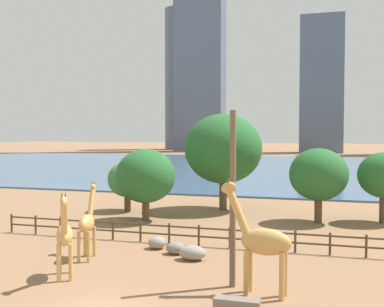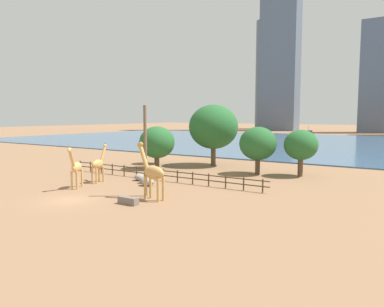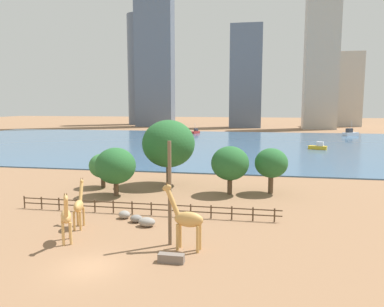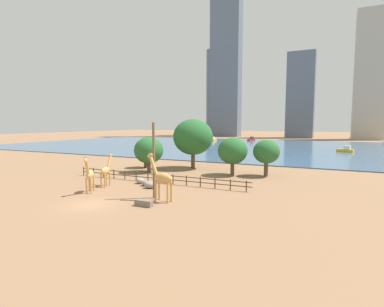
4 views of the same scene
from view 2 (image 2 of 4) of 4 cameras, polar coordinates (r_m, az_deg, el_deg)
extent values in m
plane|color=#8C6647|center=(103.51, 19.20, 1.55)|extent=(400.00, 400.00, 0.00)
cube|color=#3D6084|center=(100.61, 18.77, 1.51)|extent=(180.00, 86.00, 0.20)
cylinder|color=tan|center=(41.87, -13.97, -3.00)|extent=(0.24, 0.24, 1.68)
cylinder|color=tan|center=(41.59, -13.37, -3.04)|extent=(0.24, 0.24, 1.68)
cylinder|color=tan|center=(40.81, -14.97, -3.25)|extent=(0.24, 0.24, 1.68)
cylinder|color=tan|center=(40.52, -14.37, -3.30)|extent=(0.24, 0.24, 1.68)
ellipsoid|color=tan|center=(41.04, -14.20, -1.59)|extent=(1.18, 1.98, 0.97)
cylinder|color=tan|center=(41.87, -13.38, -0.03)|extent=(0.57, 1.18, 1.78)
ellipsoid|color=tan|center=(42.16, -13.08, 1.13)|extent=(0.47, 0.77, 0.63)
cone|color=brown|center=(42.18, -13.18, 1.52)|extent=(0.11, 0.11, 0.18)
cone|color=brown|center=(42.10, -13.01, 1.51)|extent=(0.11, 0.11, 0.18)
cylinder|color=tan|center=(37.89, -17.09, -3.94)|extent=(0.28, 0.28, 1.76)
cylinder|color=tan|center=(38.08, -17.86, -3.92)|extent=(0.28, 0.28, 1.76)
cylinder|color=tan|center=(39.16, -16.42, -3.61)|extent=(0.28, 0.28, 1.76)
cylinder|color=tan|center=(39.34, -17.17, -3.59)|extent=(0.28, 0.28, 1.76)
ellipsoid|color=tan|center=(38.44, -17.18, -2.02)|extent=(1.67, 2.07, 1.02)
cylinder|color=tan|center=(37.18, -17.86, -0.67)|extent=(0.91, 1.23, 1.85)
ellipsoid|color=tan|center=(36.65, -18.17, 0.56)|extent=(0.66, 0.81, 0.67)
cone|color=brown|center=(36.59, -18.07, 1.02)|extent=(0.13, 0.13, 0.19)
cone|color=brown|center=(36.65, -18.30, 1.02)|extent=(0.13, 0.13, 0.19)
cylinder|color=tan|center=(32.22, -7.14, -5.21)|extent=(0.26, 0.26, 2.00)
cylinder|color=tan|center=(32.63, -6.34, -5.06)|extent=(0.26, 0.26, 2.00)
cylinder|color=tan|center=(31.12, -5.20, -5.58)|extent=(0.26, 0.26, 2.00)
cylinder|color=tan|center=(31.55, -4.40, -5.42)|extent=(0.26, 0.26, 2.00)
ellipsoid|color=tan|center=(31.64, -5.81, -2.92)|extent=(2.29, 1.12, 1.16)
cylinder|color=tan|center=(32.39, -7.38, -0.52)|extent=(1.23, 0.49, 2.17)
ellipsoid|color=tan|center=(32.61, -7.92, 1.31)|extent=(0.87, 0.45, 0.71)
cone|color=brown|center=(32.53, -8.05, 1.89)|extent=(0.12, 0.12, 0.21)
cone|color=brown|center=(32.65, -7.81, 1.91)|extent=(0.12, 0.12, 0.21)
cylinder|color=brown|center=(33.07, -7.13, 0.36)|extent=(0.28, 0.28, 8.02)
ellipsoid|color=gray|center=(38.39, -6.80, -4.32)|extent=(1.52, 1.08, 0.81)
ellipsoid|color=gray|center=(39.95, -7.32, -4.01)|extent=(1.14, 0.92, 0.69)
ellipsoid|color=gray|center=(41.57, -8.07, -3.60)|extent=(1.10, 1.00, 0.75)
cube|color=#72665B|center=(30.78, -9.70, -7.10)|extent=(1.80, 0.60, 0.60)
cylinder|color=#4C3826|center=(50.71, -16.66, -1.77)|extent=(0.14, 0.14, 1.30)
cylinder|color=#4C3826|center=(49.23, -15.21, -1.95)|extent=(0.14, 0.14, 1.30)
cylinder|color=#4C3826|center=(47.79, -13.67, -2.14)|extent=(0.14, 0.14, 1.30)
cylinder|color=#4C3826|center=(46.39, -12.04, -2.34)|extent=(0.14, 0.14, 1.30)
cylinder|color=#4C3826|center=(45.02, -10.31, -2.55)|extent=(0.14, 0.14, 1.30)
cylinder|color=#4C3826|center=(43.70, -8.46, -2.78)|extent=(0.14, 0.14, 1.30)
cylinder|color=#4C3826|center=(42.43, -6.51, -3.01)|extent=(0.14, 0.14, 1.30)
cylinder|color=#4C3826|center=(41.21, -4.43, -3.25)|extent=(0.14, 0.14, 1.30)
cylinder|color=#4C3826|center=(40.05, -2.24, -3.50)|extent=(0.14, 0.14, 1.30)
cylinder|color=#4C3826|center=(38.95, 0.09, -3.76)|extent=(0.14, 0.14, 1.30)
cylinder|color=#4C3826|center=(37.92, 2.55, -4.03)|extent=(0.14, 0.14, 1.30)
cylinder|color=#4C3826|center=(36.97, 5.14, -4.31)|extent=(0.14, 0.14, 1.30)
cylinder|color=#4C3826|center=(36.09, 7.87, -4.59)|extent=(0.14, 0.14, 1.30)
cylinder|color=#4C3826|center=(35.31, 10.73, -4.87)|extent=(0.14, 0.14, 1.30)
cube|color=#4C3826|center=(41.54, -5.14, -2.55)|extent=(26.10, 0.08, 0.10)
cube|color=#4C3826|center=(41.62, -5.14, -3.26)|extent=(26.10, 0.08, 0.10)
cylinder|color=brown|center=(55.49, -5.46, -0.84)|extent=(0.56, 0.56, 1.44)
ellipsoid|color=#387A3D|center=(55.29, -5.48, 1.34)|extent=(3.49, 3.49, 3.14)
cylinder|color=brown|center=(46.21, 9.95, -1.92)|extent=(0.58, 0.58, 1.95)
ellipsoid|color=#26602D|center=(45.93, 10.01, 1.51)|extent=(4.50, 4.50, 4.05)
cylinder|color=brown|center=(50.34, -5.32, -1.38)|extent=(0.58, 0.58, 1.68)
ellipsoid|color=#26602D|center=(50.07, -5.35, 1.71)|extent=(4.72, 4.72, 4.25)
cylinder|color=brown|center=(45.76, 16.17, -2.03)|extent=(0.61, 0.61, 2.13)
ellipsoid|color=#26602D|center=(45.49, 16.27, 1.27)|extent=(3.94, 3.94, 3.55)
cylinder|color=brown|center=(53.26, 3.26, -0.39)|extent=(0.68, 0.68, 2.76)
ellipsoid|color=#26602D|center=(52.97, 3.29, 4.09)|extent=(6.95, 6.95, 6.25)
cube|color=#B22D28|center=(135.04, 17.37, 2.79)|extent=(2.79, 4.32, 0.81)
cube|color=#333338|center=(135.40, 17.51, 3.17)|extent=(1.42, 1.71, 0.98)
cylinder|color=silver|center=(134.80, 17.34, 3.57)|extent=(0.15, 0.15, 2.84)
cube|color=gold|center=(131.80, 10.24, 2.91)|extent=(1.54, 4.25, 0.85)
cube|color=silver|center=(131.27, 10.15, 3.30)|extent=(1.02, 1.53, 1.02)
cylinder|color=slate|center=(203.34, 11.51, 11.55)|extent=(12.88, 12.88, 55.59)
cube|color=slate|center=(188.08, 13.41, 20.10)|extent=(17.36, 8.45, 107.94)
cube|color=slate|center=(173.03, 26.70, 10.39)|extent=(14.12, 9.48, 45.47)
camera|label=1|loc=(17.46, -44.21, 3.91)|focal=45.00mm
camera|label=3|loc=(15.42, -65.08, 16.08)|focal=35.00mm
camera|label=4|loc=(4.75, -76.67, 10.88)|focal=28.00mm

